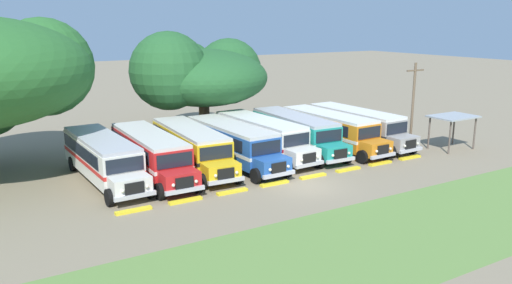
{
  "coord_description": "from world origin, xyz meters",
  "views": [
    {
      "loc": [
        -18.13,
        -24.16,
        10.03
      ],
      "look_at": [
        0.0,
        6.08,
        1.6
      ],
      "focal_mm": 35.45,
      "sensor_mm": 36.0,
      "label": 1
    }
  ],
  "objects": [
    {
      "name": "parked_bus_slot_1",
      "position": [
        -7.46,
        7.23,
        1.58
      ],
      "size": [
        2.75,
        10.85,
        2.82
      ],
      "rotation": [
        0.0,
        0.0,
        -1.58
      ],
      "color": "red",
      "rests_on": "ground_plane"
    },
    {
      "name": "parked_bus_slot_5",
      "position": [
        4.63,
        7.64,
        1.58
      ],
      "size": [
        3.09,
        10.89,
        2.82
      ],
      "rotation": [
        0.0,
        0.0,
        -1.62
      ],
      "color": "teal",
      "rests_on": "ground_plane"
    },
    {
      "name": "waiting_shelter",
      "position": [
        15.73,
        1.7,
        2.45
      ],
      "size": [
        3.6,
        2.6,
        2.72
      ],
      "color": "brown",
      "rests_on": "ground_plane"
    },
    {
      "name": "broad_shade_tree",
      "position": [
        0.55,
        16.84,
        5.49
      ],
      "size": [
        13.15,
        12.57,
        9.31
      ],
      "color": "brown",
      "rests_on": "ground_plane"
    },
    {
      "name": "curb_wheelstop_4",
      "position": [
        1.52,
        1.28,
        0.07
      ],
      "size": [
        2.0,
        0.36,
        0.15
      ],
      "primitive_type": "cube",
      "color": "yellow",
      "rests_on": "ground_plane"
    },
    {
      "name": "foreground_grass_strip",
      "position": [
        0.0,
        -8.22,
        0.0
      ],
      "size": [
        80.0,
        8.46,
        0.01
      ],
      "primitive_type": "cube",
      "color": "olive",
      "rests_on": "ground_plane"
    },
    {
      "name": "curb_wheelstop_7",
      "position": [
        10.61,
        1.28,
        0.07
      ],
      "size": [
        2.0,
        0.36,
        0.15
      ],
      "primitive_type": "cube",
      "color": "yellow",
      "rests_on": "ground_plane"
    },
    {
      "name": "parked_bus_slot_3",
      "position": [
        -1.39,
        7.03,
        1.58
      ],
      "size": [
        3.0,
        10.88,
        2.82
      ],
      "rotation": [
        0.0,
        0.0,
        -1.54
      ],
      "color": "#23519E",
      "rests_on": "ground_plane"
    },
    {
      "name": "parked_bus_slot_2",
      "position": [
        -4.37,
        7.59,
        1.58
      ],
      "size": [
        3.13,
        10.9,
        2.82
      ],
      "rotation": [
        0.0,
        0.0,
        -1.62
      ],
      "color": "yellow",
      "rests_on": "ground_plane"
    },
    {
      "name": "parked_bus_slot_4",
      "position": [
        1.57,
        7.88,
        1.58
      ],
      "size": [
        3.12,
        10.9,
        2.82
      ],
      "rotation": [
        0.0,
        0.0,
        -1.52
      ],
      "color": "silver",
      "rests_on": "ground_plane"
    },
    {
      "name": "parked_bus_slot_7",
      "position": [
        10.54,
        7.11,
        1.58
      ],
      "size": [
        2.96,
        10.88,
        2.82
      ],
      "rotation": [
        0.0,
        0.0,
        -1.54
      ],
      "color": "#9E9993",
      "rests_on": "ground_plane"
    },
    {
      "name": "curb_wheelstop_3",
      "position": [
        -1.52,
        1.28,
        0.07
      ],
      "size": [
        2.0,
        0.36,
        0.15
      ],
      "primitive_type": "cube",
      "color": "yellow",
      "rests_on": "ground_plane"
    },
    {
      "name": "curb_wheelstop_5",
      "position": [
        4.55,
        1.28,
        0.07
      ],
      "size": [
        2.0,
        0.36,
        0.15
      ],
      "primitive_type": "cube",
      "color": "yellow",
      "rests_on": "ground_plane"
    },
    {
      "name": "parked_bus_slot_0",
      "position": [
        -10.48,
        7.75,
        1.58
      ],
      "size": [
        3.03,
        10.89,
        2.82
      ],
      "rotation": [
        0.0,
        0.0,
        -1.53
      ],
      "color": "silver",
      "rests_on": "ground_plane"
    },
    {
      "name": "curb_wheelstop_2",
      "position": [
        -4.55,
        1.28,
        0.07
      ],
      "size": [
        2.0,
        0.36,
        0.15
      ],
      "primitive_type": "cube",
      "color": "yellow",
      "rests_on": "ground_plane"
    },
    {
      "name": "ground_plane",
      "position": [
        0.0,
        0.0,
        0.0
      ],
      "size": [
        220.0,
        220.0,
        0.0
      ],
      "primitive_type": "plane",
      "color": "#84755B"
    },
    {
      "name": "parked_bus_slot_6",
      "position": [
        7.58,
        7.01,
        1.58
      ],
      "size": [
        3.0,
        10.88,
        2.82
      ],
      "rotation": [
        0.0,
        0.0,
        -1.54
      ],
      "color": "orange",
      "rests_on": "ground_plane"
    },
    {
      "name": "curb_wheelstop_1",
      "position": [
        -7.58,
        1.28,
        0.07
      ],
      "size": [
        2.0,
        0.36,
        0.15
      ],
      "primitive_type": "cube",
      "color": "yellow",
      "rests_on": "ground_plane"
    },
    {
      "name": "curb_wheelstop_0",
      "position": [
        -10.61,
        1.28,
        0.07
      ],
      "size": [
        2.0,
        0.36,
        0.15
      ],
      "primitive_type": "cube",
      "color": "yellow",
      "rests_on": "ground_plane"
    },
    {
      "name": "curb_wheelstop_6",
      "position": [
        7.58,
        1.28,
        0.07
      ],
      "size": [
        2.0,
        0.36,
        0.15
      ],
      "primitive_type": "cube",
      "color": "yellow",
      "rests_on": "ground_plane"
    },
    {
      "name": "utility_pole",
      "position": [
        12.67,
        3.2,
        3.71
      ],
      "size": [
        1.8,
        0.2,
        6.94
      ],
      "color": "brown",
      "rests_on": "ground_plane"
    }
  ]
}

